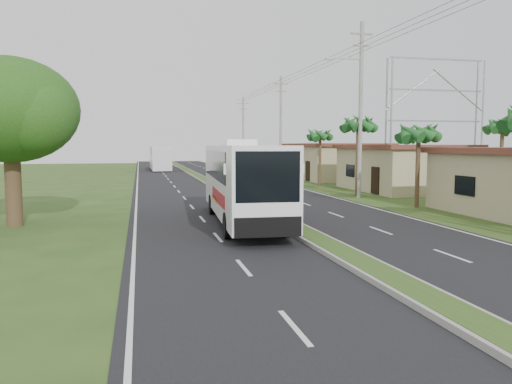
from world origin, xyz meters
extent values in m
plane|color=#2A461A|center=(0.00, 0.00, 0.00)|extent=(180.00, 180.00, 0.00)
cube|color=black|center=(0.00, 20.00, 0.01)|extent=(14.00, 160.00, 0.02)
cube|color=gray|center=(0.00, 20.00, 0.10)|extent=(1.20, 160.00, 0.17)
cube|color=#2A461A|center=(0.00, 20.00, 0.18)|extent=(0.95, 160.00, 0.02)
cube|color=silver|center=(-6.70, 20.00, 0.00)|extent=(0.12, 160.00, 0.01)
cube|color=silver|center=(6.70, 20.00, 0.00)|extent=(0.12, 160.00, 0.01)
cube|color=tan|center=(14.00, 22.00, 1.68)|extent=(7.00, 10.00, 3.35)
cube|color=#592E1F|center=(14.00, 22.00, 3.51)|extent=(7.60, 10.60, 0.32)
cube|color=tan|center=(14.00, 36.00, 1.75)|extent=(8.00, 11.00, 3.50)
cube|color=#592E1F|center=(14.00, 36.00, 3.66)|extent=(8.60, 11.60, 0.32)
cylinder|color=#473321|center=(9.40, 12.00, 2.30)|extent=(0.26, 0.26, 4.60)
cylinder|color=#473321|center=(8.80, 19.00, 2.70)|extent=(0.26, 0.26, 5.40)
cylinder|color=#473321|center=(9.30, 28.00, 2.40)|extent=(0.26, 0.26, 4.80)
cylinder|color=#473321|center=(17.50, 15.00, 2.60)|extent=(0.26, 0.26, 5.20)
cylinder|color=#473321|center=(-12.00, 10.00, 2.00)|extent=(0.70, 0.70, 4.00)
ellipsoid|color=#244612|center=(-12.00, 10.00, 5.20)|extent=(6.00, 6.00, 4.68)
sphere|color=#244612|center=(-10.80, 9.00, 4.90)|extent=(3.40, 3.40, 3.40)
cylinder|color=gray|center=(8.50, 18.00, 6.00)|extent=(0.28, 0.28, 12.00)
cube|color=gray|center=(8.50, 18.00, 11.20)|extent=(1.60, 0.12, 0.12)
cube|color=gray|center=(8.50, 18.00, 10.40)|extent=(1.20, 0.10, 0.10)
cube|color=gray|center=(7.30, 18.00, 9.50)|extent=(2.40, 0.10, 0.10)
cylinder|color=gray|center=(8.50, 38.00, 5.50)|extent=(0.28, 0.28, 11.00)
cube|color=gray|center=(8.50, 38.00, 10.20)|extent=(1.60, 0.12, 0.12)
cube|color=gray|center=(8.50, 38.00, 9.40)|extent=(1.20, 0.10, 0.10)
cylinder|color=gray|center=(8.50, 58.00, 5.25)|extent=(0.28, 0.28, 10.50)
cube|color=gray|center=(8.50, 58.00, 9.70)|extent=(1.60, 0.12, 0.12)
cube|color=gray|center=(8.50, 58.00, 8.90)|extent=(1.20, 0.10, 0.10)
cylinder|color=gray|center=(17.00, 29.50, 6.00)|extent=(0.18, 0.18, 12.00)
cylinder|color=gray|center=(27.00, 29.50, 6.00)|extent=(0.18, 0.18, 12.00)
cylinder|color=gray|center=(17.00, 30.50, 6.00)|extent=(0.18, 0.18, 12.00)
cylinder|color=gray|center=(27.00, 30.50, 6.00)|extent=(0.18, 0.18, 12.00)
cube|color=gray|center=(22.00, 30.00, 6.00)|extent=(10.00, 0.14, 0.14)
cube|color=gray|center=(22.00, 30.00, 9.00)|extent=(10.00, 0.14, 0.14)
cube|color=gray|center=(22.00, 30.00, 12.00)|extent=(10.00, 0.14, 0.14)
cube|color=white|center=(-1.80, 8.41, 2.04)|extent=(3.20, 12.23, 3.18)
cube|color=black|center=(-1.77, 9.01, 2.74)|extent=(3.11, 9.81, 1.27)
cube|color=black|center=(-2.14, 2.43, 2.55)|extent=(2.27, 0.27, 1.78)
cube|color=#A80E15|center=(-1.87, 7.20, 1.41)|extent=(2.86, 5.38, 0.55)
cube|color=#EAAC13|center=(-1.78, 8.71, 1.15)|extent=(2.74, 3.17, 0.25)
cube|color=white|center=(-1.73, 9.62, 3.77)|extent=(1.55, 2.50, 0.28)
cylinder|color=black|center=(-3.15, 4.65, 0.52)|extent=(0.38, 1.07, 1.05)
cylinder|color=black|center=(-0.88, 4.52, 0.52)|extent=(0.38, 1.07, 1.05)
cylinder|color=black|center=(-2.76, 11.70, 0.52)|extent=(0.38, 1.07, 1.05)
cylinder|color=black|center=(-0.48, 11.57, 0.52)|extent=(0.38, 1.07, 1.05)
cube|color=white|center=(-3.56, 59.29, 1.81)|extent=(2.72, 11.92, 3.31)
cube|color=black|center=(-3.56, 59.80, 2.80)|extent=(2.73, 8.82, 1.12)
cube|color=orange|center=(-3.54, 58.25, 1.18)|extent=(2.70, 5.72, 0.36)
cylinder|color=black|center=(-4.64, 54.36, 0.50)|extent=(0.32, 1.00, 0.99)
cylinder|color=black|center=(-2.36, 54.39, 0.50)|extent=(0.32, 1.00, 0.99)
cylinder|color=black|center=(-4.74, 63.67, 0.50)|extent=(0.32, 1.00, 0.99)
cylinder|color=black|center=(-2.47, 63.69, 0.50)|extent=(0.32, 1.00, 0.99)
imported|color=black|center=(-0.15, 10.00, 0.52)|extent=(1.80, 0.97, 1.04)
imported|color=maroon|center=(-0.15, 10.00, 1.40)|extent=(0.71, 0.57, 1.70)
camera|label=1|loc=(-6.44, -14.23, 3.65)|focal=35.00mm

